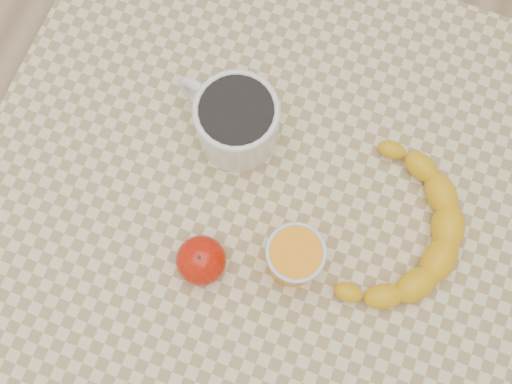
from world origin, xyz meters
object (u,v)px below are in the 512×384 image
(table, at_px, (256,208))
(banana, at_px, (400,233))
(coffee_mug, at_px, (235,120))
(orange_juice_glass, at_px, (294,257))
(apple, at_px, (201,260))

(table, relative_size, banana, 2.63)
(coffee_mug, relative_size, orange_juice_glass, 1.92)
(orange_juice_glass, bearing_deg, coffee_mug, 133.84)
(coffee_mug, bearing_deg, banana, -12.87)
(table, distance_m, apple, 0.17)
(coffee_mug, bearing_deg, apple, -82.01)
(table, relative_size, coffee_mug, 4.69)
(coffee_mug, distance_m, orange_juice_glass, 0.20)
(table, bearing_deg, apple, -105.90)
(table, height_order, apple, apple)
(apple, xyz_separation_m, banana, (0.23, 0.13, -0.01))
(apple, relative_size, banana, 0.29)
(orange_juice_glass, relative_size, apple, 1.00)
(coffee_mug, distance_m, banana, 0.27)
(banana, bearing_deg, table, -167.31)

